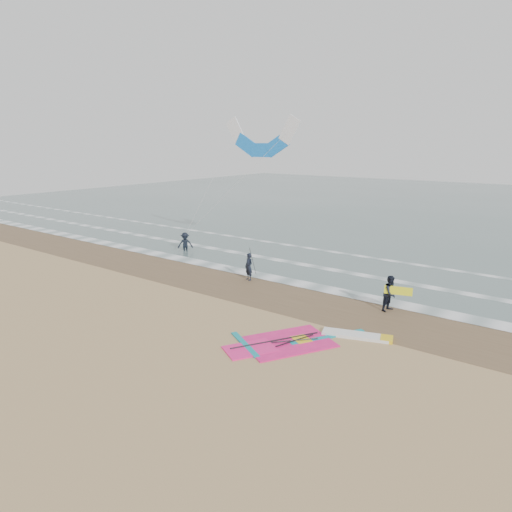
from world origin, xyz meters
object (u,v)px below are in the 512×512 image
Objects in this scene: windsurf_rig at (307,341)px; surf_kite at (261,140)px; person_standing at (249,267)px; person_walking at (391,293)px; person_wading at (185,240)px.

surf_kite is (-10.67, 11.51, 8.08)m from windsurf_rig.
surf_kite is at bearing 138.56° from person_standing.
person_standing is 0.19× the size of surf_kite.
person_wading reaches higher than person_walking.
person_wading is at bearing -149.31° from surf_kite.
windsurf_rig is at bearing -47.15° from surf_kite.
person_walking is at bearing 19.01° from person_standing.
person_standing is (-7.19, 5.47, 0.78)m from windsurf_rig.
person_walking is at bearing -54.44° from person_wading.
person_standing is 8.61m from person_walking.
person_wading is 9.24m from surf_kite.
surf_kite is at bearing -13.64° from person_wading.
person_standing is 0.93× the size of person_wading.
person_wading is at bearing 94.71° from person_walking.
person_wading is at bearing 178.35° from person_standing.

